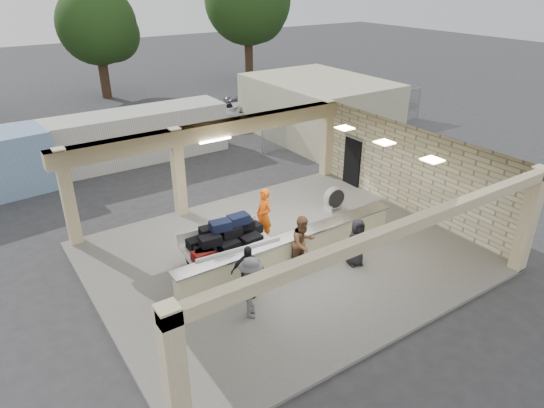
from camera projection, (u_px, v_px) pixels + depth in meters
ground at (283, 257)px, 16.26m from camera, size 120.00×120.00×0.00m
pavilion at (277, 213)px, 16.27m from camera, size 12.01×10.00×3.55m
baggage_counter at (292, 249)px, 15.63m from camera, size 8.20×0.58×0.98m
luggage_cart at (227, 241)px, 15.31m from camera, size 2.93×1.97×1.63m
drum_fan at (334, 198)px, 19.06m from camera, size 0.87×0.48×0.96m
baggage_handler at (264, 215)px, 16.73m from camera, size 0.42×0.72×1.93m
passenger_a at (303, 243)px, 15.10m from camera, size 0.92×0.46×1.84m
passenger_b at (248, 272)px, 13.83m from camera, size 1.04×0.69×1.66m
passenger_c at (251, 288)px, 13.00m from camera, size 0.97×1.21×1.82m
passenger_d at (357, 242)px, 15.37m from camera, size 0.84×0.53×1.60m
car_white_a at (250, 113)px, 30.08m from camera, size 5.31×3.85×1.38m
car_white_b at (317, 101)px, 32.64m from camera, size 4.85×1.98×1.51m
car_dark at (240, 109)px, 30.93m from camera, size 4.07×3.65×1.35m
container_white at (112, 140)px, 23.58m from camera, size 11.49×2.33×2.49m
fence at (349, 117)px, 28.05m from camera, size 12.06×0.06×2.03m
tree_mid at (101, 28)px, 34.81m from camera, size 6.00×5.60×8.00m
tree_right at (250, 4)px, 39.55m from camera, size 7.20×7.00×10.00m
adjacent_building at (318, 107)px, 27.80m from camera, size 6.00×8.00×3.20m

